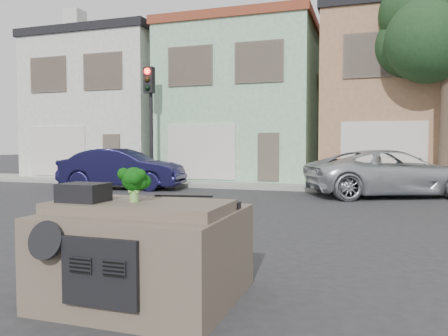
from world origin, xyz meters
The scene contains 13 objects.
ground_plane centered at (0.00, 0.00, 0.00)m, with size 120.00×120.00×0.00m, color #303033.
sidewalk centered at (0.00, 10.50, 0.07)m, with size 40.00×3.00×0.15m, color gray.
townhouse_white centered at (-11.00, 14.50, 3.77)m, with size 7.20×8.20×7.55m, color silver.
townhouse_mint centered at (-3.50, 14.50, 3.77)m, with size 7.20×8.20×7.55m, color #97C89F.
townhouse_tan centered at (4.00, 14.50, 3.77)m, with size 7.20×8.20×7.55m, color #A47654.
navy_sedan centered at (-6.82, 7.77, 0.00)m, with size 1.69×4.84×1.59m, color black.
silver_pickup centered at (3.16, 8.42, 0.00)m, with size 2.62×5.69×1.58m, color silver.
traffic_signal centered at (-6.50, 9.50, 2.55)m, with size 0.40×0.40×5.10m, color black.
tree_near centered at (5.00, 9.80, 4.25)m, with size 4.40×4.00×8.50m, color #1E3D1E.
car_dashboard centered at (0.00, -3.00, 0.56)m, with size 2.00×1.80×1.12m, color brown.
instrument_hump centered at (-0.58, -3.35, 1.22)m, with size 0.48×0.38×0.20m, color black.
wiper_arm centered at (0.28, -2.62, 1.13)m, with size 0.70×0.03×0.02m, color black.
broccoli centered at (-0.05, -3.21, 1.31)m, with size 0.31×0.31×0.38m, color #093709.
Camera 1 is at (2.33, -7.36, 1.73)m, focal length 35.00 mm.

